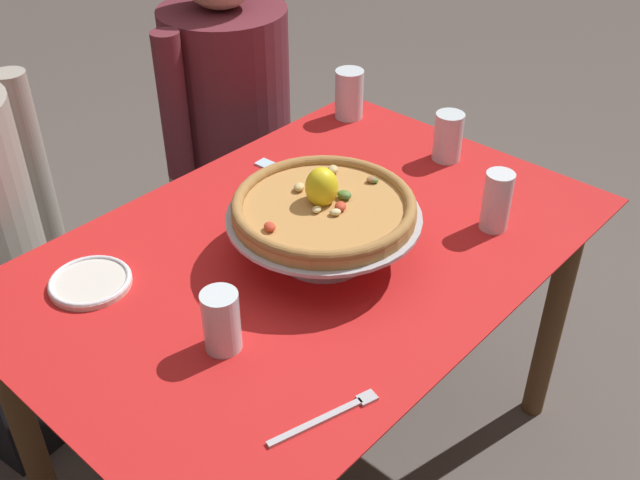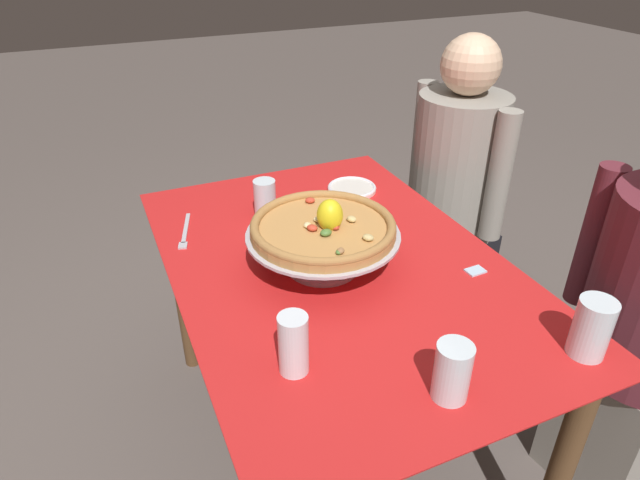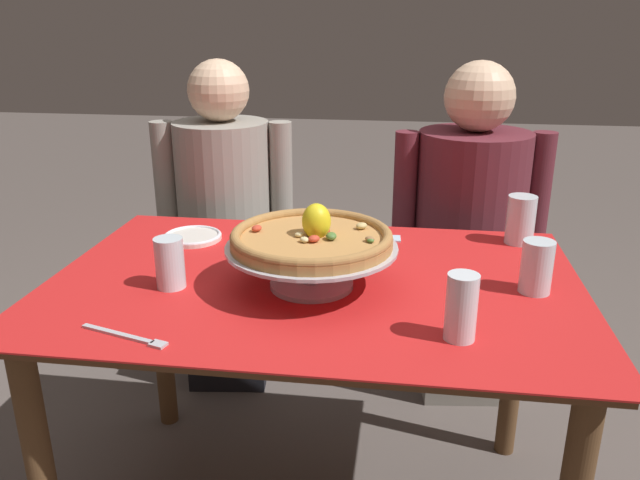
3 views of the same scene
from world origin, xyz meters
The scene contains 12 objects.
ground_plane centered at (0.00, 0.00, 0.00)m, with size 14.00×14.00×0.00m, color #5B514C.
dining_table centered at (0.00, 0.00, 0.61)m, with size 1.29×0.87×0.71m.
pizza_stand centered at (0.00, -0.04, 0.79)m, with size 0.40×0.40×0.10m.
pizza centered at (0.00, -0.04, 0.84)m, with size 0.38×0.38×0.10m.
water_glass_back_right centered at (0.53, 0.34, 0.77)m, with size 0.08×0.08×0.14m.
water_glass_side_left centered at (-0.33, -0.09, 0.77)m, with size 0.07×0.07×0.12m.
water_glass_side_right centered at (0.52, 0.00, 0.77)m, with size 0.07×0.07×0.13m.
water_glass_front_right centered at (0.33, -0.25, 0.77)m, with size 0.06×0.06×0.14m.
side_plate centered at (-0.39, 0.24, 0.72)m, with size 0.16×0.16×0.02m.
dinner_fork centered at (-0.32, -0.35, 0.72)m, with size 0.20×0.08×0.01m.
sugar_packet centered at (0.18, 0.32, 0.72)m, with size 0.05×0.04×0.01m, color silver.
diner_right centered at (0.43, 0.74, 0.59)m, with size 0.53×0.42×1.19m.
Camera 1 is at (-0.95, -0.89, 1.67)m, focal length 42.12 mm.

